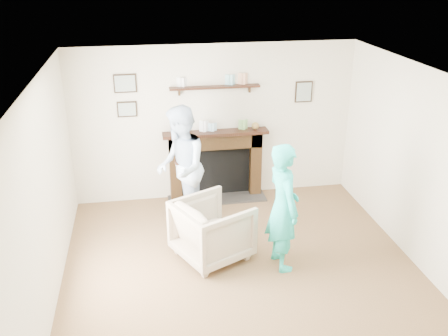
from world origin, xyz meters
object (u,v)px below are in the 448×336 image
Objects in this scene: armchair at (213,256)px; pedestal_table at (187,178)px; man at (183,223)px; woman at (280,264)px.

armchair is 1.31m from pedestal_table.
man is 1.74m from woman.
pedestal_table is (-1.06, 1.44, 0.67)m from woman.
armchair is at bearing 19.92° from man.
man is 0.69m from pedestal_table.
armchair is at bearing -78.91° from pedestal_table.
man reaches higher than armchair.
man is at bearing -126.05° from pedestal_table.
armchair is 0.49× the size of man.
armchair is 0.80× the size of pedestal_table.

